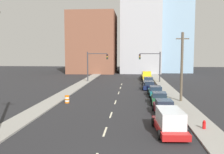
% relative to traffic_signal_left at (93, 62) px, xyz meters
% --- Properties ---
extents(sidewalk_left, '(2.31, 93.77, 0.15)m').
position_rel_traffic_signal_left_xyz_m(sidewalk_left, '(-1.86, 6.20, -4.09)').
color(sidewalk_left, gray).
rests_on(sidewalk_left, ground).
extents(sidewalk_right, '(2.31, 93.77, 0.15)m').
position_rel_traffic_signal_left_xyz_m(sidewalk_right, '(14.19, 6.20, -4.09)').
color(sidewalk_right, gray).
rests_on(sidewalk_right, ground).
extents(lane_stripe_at_7m, '(0.16, 2.40, 0.01)m').
position_rel_traffic_signal_left_xyz_m(lane_stripe_at_7m, '(6.17, -33.23, -4.16)').
color(lane_stripe_at_7m, beige).
rests_on(lane_stripe_at_7m, ground).
extents(lane_stripe_at_13m, '(0.16, 2.40, 0.01)m').
position_rel_traffic_signal_left_xyz_m(lane_stripe_at_13m, '(6.17, -27.91, -4.16)').
color(lane_stripe_at_13m, beige).
rests_on(lane_stripe_at_13m, ground).
extents(lane_stripe_at_19m, '(0.16, 2.40, 0.01)m').
position_rel_traffic_signal_left_xyz_m(lane_stripe_at_19m, '(6.17, -21.48, -4.16)').
color(lane_stripe_at_19m, beige).
rests_on(lane_stripe_at_19m, ground).
extents(lane_stripe_at_27m, '(0.16, 2.40, 0.01)m').
position_rel_traffic_signal_left_xyz_m(lane_stripe_at_27m, '(6.17, -14.09, -4.16)').
color(lane_stripe_at_27m, beige).
rests_on(lane_stripe_at_27m, ground).
extents(lane_stripe_at_32m, '(0.16, 2.40, 0.01)m').
position_rel_traffic_signal_left_xyz_m(lane_stripe_at_32m, '(6.17, -8.56, -4.16)').
color(lane_stripe_at_32m, beige).
rests_on(lane_stripe_at_32m, ground).
extents(lane_stripe_at_37m, '(0.16, 2.40, 0.01)m').
position_rel_traffic_signal_left_xyz_m(lane_stripe_at_37m, '(6.17, -3.41, -4.16)').
color(lane_stripe_at_37m, beige).
rests_on(lane_stripe_at_37m, ground).
extents(building_brick_left, '(14.00, 16.00, 18.35)m').
position_rel_traffic_signal_left_xyz_m(building_brick_left, '(-4.11, 26.03, 5.01)').
color(building_brick_left, brown).
rests_on(building_brick_left, ground).
extents(building_office_center, '(12.00, 20.00, 25.23)m').
position_rel_traffic_signal_left_xyz_m(building_office_center, '(10.57, 30.03, 8.45)').
color(building_office_center, '#A8A8AD').
rests_on(building_office_center, ground).
extents(building_glass_right, '(13.00, 20.00, 37.98)m').
position_rel_traffic_signal_left_xyz_m(building_glass_right, '(19.97, 34.03, 14.83)').
color(building_glass_right, '#8CADC6').
rests_on(building_glass_right, ground).
extents(traffic_signal_left, '(4.48, 0.35, 6.42)m').
position_rel_traffic_signal_left_xyz_m(traffic_signal_left, '(0.00, 0.00, 0.00)').
color(traffic_signal_left, '#38383D').
rests_on(traffic_signal_left, ground).
extents(traffic_signal_right, '(4.48, 0.35, 6.42)m').
position_rel_traffic_signal_left_xyz_m(traffic_signal_right, '(12.70, 0.00, 0.00)').
color(traffic_signal_right, '#38383D').
rests_on(traffic_signal_right, ground).
extents(utility_pole_right_mid, '(1.60, 0.32, 8.73)m').
position_rel_traffic_signal_left_xyz_m(utility_pole_right_mid, '(14.42, -20.66, 0.33)').
color(utility_pole_right_mid, brown).
rests_on(utility_pole_right_mid, ground).
extents(traffic_barrel, '(0.56, 0.56, 0.95)m').
position_rel_traffic_signal_left_xyz_m(traffic_barrel, '(0.22, -22.44, -3.69)').
color(traffic_barrel, orange).
rests_on(traffic_barrel, ground).
extents(fire_hydrant, '(0.26, 0.26, 0.84)m').
position_rel_traffic_signal_left_xyz_m(fire_hydrant, '(14.06, -32.28, -3.75)').
color(fire_hydrant, red).
rests_on(fire_hydrant, ground).
extents(box_truck_red, '(2.50, 5.39, 1.88)m').
position_rel_traffic_signal_left_xyz_m(box_truck_red, '(11.20, -33.17, -3.26)').
color(box_truck_red, red).
rests_on(box_truck_red, ground).
extents(sedan_maroon, '(2.20, 4.39, 1.47)m').
position_rel_traffic_signal_left_xyz_m(sedan_maroon, '(11.51, -27.17, -3.49)').
color(sedan_maroon, maroon).
rests_on(sedan_maroon, ground).
extents(sedan_green, '(2.25, 4.42, 1.43)m').
position_rel_traffic_signal_left_xyz_m(sedan_green, '(11.57, -21.97, -3.50)').
color(sedan_green, '#1E6033').
rests_on(sedan_green, ground).
extents(sedan_teal, '(2.13, 4.67, 1.42)m').
position_rel_traffic_signal_left_xyz_m(sedan_teal, '(11.61, -16.41, -3.50)').
color(sedan_teal, '#196B75').
rests_on(sedan_teal, ground).
extents(sedan_navy, '(2.32, 4.70, 1.40)m').
position_rel_traffic_signal_left_xyz_m(sedan_navy, '(11.09, -9.80, -3.52)').
color(sedan_navy, '#141E47').
rests_on(sedan_navy, ground).
extents(sedan_white, '(2.18, 4.22, 1.55)m').
position_rel_traffic_signal_left_xyz_m(sedan_white, '(11.36, -4.12, -3.46)').
color(sedan_white, silver).
rests_on(sedan_white, ground).
extents(pickup_truck_yellow, '(2.42, 6.18, 2.05)m').
position_rel_traffic_signal_left_xyz_m(pickup_truck_yellow, '(11.48, 3.31, -3.33)').
color(pickup_truck_yellow, gold).
rests_on(pickup_truck_yellow, ground).
extents(sedan_tan, '(2.15, 4.43, 1.47)m').
position_rel_traffic_signal_left_xyz_m(sedan_tan, '(11.37, 9.16, -3.49)').
color(sedan_tan, tan).
rests_on(sedan_tan, ground).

